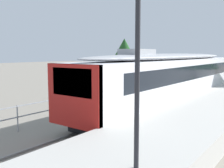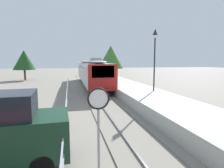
{
  "view_description": "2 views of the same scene",
  "coord_description": "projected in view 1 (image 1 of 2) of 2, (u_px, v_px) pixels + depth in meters",
  "views": [
    {
      "loc": [
        7.28,
        14.22,
        3.66
      ],
      "look_at": [
        -1.0,
        25.32,
        2.0
      ],
      "focal_mm": 41.32,
      "sensor_mm": 36.0,
      "label": 1
    },
    {
      "loc": [
        -3.06,
        3.84,
        3.51
      ],
      "look_at": [
        0.4,
        19.32,
        1.6
      ],
      "focal_mm": 30.52,
      "sensor_mm": 36.0,
      "label": 2
    }
  ],
  "objects": [
    {
      "name": "ground_plane",
      "position": [
        40.0,
        128.0,
        12.73
      ],
      "size": [
        160.0,
        160.0,
        0.0
      ],
      "primitive_type": "plane",
      "color": "gray"
    },
    {
      "name": "track_rails",
      "position": [
        84.0,
        139.0,
        10.95
      ],
      "size": [
        3.2,
        60.0,
        0.14
      ],
      "color": "gray",
      "rests_on": "ground"
    },
    {
      "name": "commuter_train",
      "position": [
        173.0,
        75.0,
        17.97
      ],
      "size": [
        2.82,
        19.88,
        3.74
      ],
      "color": "silver",
      "rests_on": "track_rails"
    },
    {
      "name": "tree_behind_station_far",
      "position": [
        124.0,
        53.0,
        32.58
      ],
      "size": [
        3.99,
        3.99,
        5.49
      ],
      "color": "brown",
      "rests_on": "ground"
    },
    {
      "name": "platform_lamp_mid_platform",
      "position": [
        138.0,
        10.0,
        5.78
      ],
      "size": [
        0.34,
        0.34,
        5.35
      ],
      "color": "#232328",
      "rests_on": "station_platform"
    },
    {
      "name": "station_platform",
      "position": [
        153.0,
        146.0,
        8.97
      ],
      "size": [
        3.9,
        60.0,
        0.9
      ],
      "primitive_type": "cube",
      "color": "#B7B5AD",
      "rests_on": "ground"
    }
  ]
}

